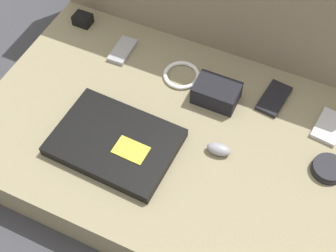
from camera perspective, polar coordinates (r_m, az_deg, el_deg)
name	(u,v)px	position (r m, az deg, el deg)	size (l,w,h in m)	color
ground_plane	(168,153)	(1.43, 0.00, -3.37)	(8.00, 8.00, 0.00)	#38383D
couch_seat	(168,142)	(1.37, 0.00, -1.99)	(1.09, 0.71, 0.12)	#847A5B
laptop	(115,142)	(1.29, -6.46, -1.96)	(0.34, 0.25, 0.03)	black
computer_mouse	(219,149)	(1.27, 6.21, -2.82)	(0.07, 0.04, 0.03)	gray
speaker_puck	(328,169)	(1.31, 18.95, -4.93)	(0.09, 0.09, 0.02)	black
phone_silver	(274,98)	(1.42, 12.79, 3.30)	(0.08, 0.13, 0.01)	black
phone_black	(123,50)	(1.52, -5.56, 9.16)	(0.06, 0.11, 0.01)	#99999E
phone_small	(329,127)	(1.40, 19.04, -0.08)	(0.08, 0.12, 0.01)	#B7B7BC
camera_pouch	(216,93)	(1.37, 5.91, 4.04)	(0.13, 0.09, 0.06)	black
charger_brick	(83,19)	(1.63, -10.36, 12.66)	(0.06, 0.05, 0.04)	black
cable_coil	(182,75)	(1.44, 1.67, 6.24)	(0.11, 0.11, 0.01)	white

